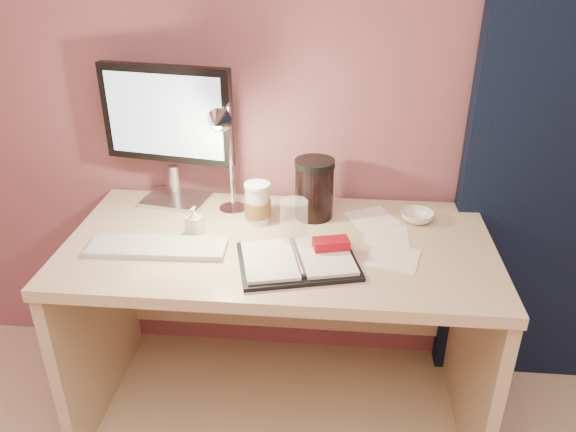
# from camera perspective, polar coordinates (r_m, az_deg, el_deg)

# --- Properties ---
(room) EXTENTS (3.50, 3.50, 3.50)m
(room) POSITION_cam_1_polar(r_m,az_deg,el_deg) (2.12, 27.06, 10.34)
(room) COLOR #C6B28E
(room) RESTS_ON ground
(desk) EXTENTS (1.40, 0.70, 0.73)m
(desk) POSITION_cam_1_polar(r_m,az_deg,el_deg) (2.03, -0.64, -7.09)
(desk) COLOR #C5B48B
(desk) RESTS_ON ground
(monitor) EXTENTS (0.48, 0.21, 0.51)m
(monitor) POSITION_cam_1_polar(r_m,az_deg,el_deg) (2.04, -12.02, 9.18)
(monitor) COLOR silver
(monitor) RESTS_ON desk
(keyboard) EXTENTS (0.44, 0.15, 0.02)m
(keyboard) POSITION_cam_1_polar(r_m,az_deg,el_deg) (1.84, -13.10, -3.09)
(keyboard) COLOR silver
(keyboard) RESTS_ON desk
(planner) EXTENTS (0.41, 0.34, 0.06)m
(planner) POSITION_cam_1_polar(r_m,az_deg,el_deg) (1.72, 1.28, -4.34)
(planner) COLOR black
(planner) RESTS_ON desk
(paper_a) EXTENTS (0.15, 0.15, 0.00)m
(paper_a) POSITION_cam_1_polar(r_m,az_deg,el_deg) (1.90, 9.94, -2.00)
(paper_a) COLOR white
(paper_a) RESTS_ON desk
(paper_b) EXTENTS (0.18, 0.18, 0.00)m
(paper_b) POSITION_cam_1_polar(r_m,az_deg,el_deg) (1.78, 10.66, -4.19)
(paper_b) COLOR white
(paper_b) RESTS_ON desk
(paper_c) EXTENTS (0.20, 0.20, 0.00)m
(paper_c) POSITION_cam_1_polar(r_m,az_deg,el_deg) (2.01, 8.47, -0.24)
(paper_c) COLOR white
(paper_c) RESTS_ON desk
(coffee_cup) EXTENTS (0.09, 0.09, 0.15)m
(coffee_cup) POSITION_cam_1_polar(r_m,az_deg,el_deg) (1.93, -3.10, 1.18)
(coffee_cup) COLOR silver
(coffee_cup) RESTS_ON desk
(clear_cup) EXTENTS (0.09, 0.09, 0.16)m
(clear_cup) POSITION_cam_1_polar(r_m,az_deg,el_deg) (1.79, 0.59, -0.76)
(clear_cup) COLOR white
(clear_cup) RESTS_ON desk
(bowl) EXTENTS (0.12, 0.12, 0.04)m
(bowl) POSITION_cam_1_polar(r_m,az_deg,el_deg) (2.01, 12.96, -0.07)
(bowl) COLOR silver
(bowl) RESTS_ON desk
(lotion_bottle) EXTENTS (0.06, 0.06, 0.10)m
(lotion_bottle) POSITION_cam_1_polar(r_m,az_deg,el_deg) (1.88, -9.50, -0.56)
(lotion_bottle) COLOR silver
(lotion_bottle) RESTS_ON desk
(dark_jar) EXTENTS (0.13, 0.13, 0.19)m
(dark_jar) POSITION_cam_1_polar(r_m,az_deg,el_deg) (1.96, 2.67, 2.48)
(dark_jar) COLOR black
(dark_jar) RESTS_ON desk
(desk_lamp) EXTENTS (0.10, 0.26, 0.43)m
(desk_lamp) POSITION_cam_1_polar(r_m,az_deg,el_deg) (1.84, -6.54, 6.39)
(desk_lamp) COLOR silver
(desk_lamp) RESTS_ON desk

